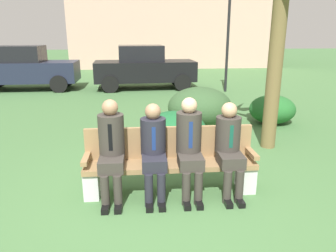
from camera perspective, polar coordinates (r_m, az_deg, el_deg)
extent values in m
plane|color=#45703F|center=(4.33, -1.18, -13.47)|extent=(80.00, 80.00, 0.00)
cube|color=#99754C|center=(4.39, 0.47, -6.93)|extent=(2.34, 0.44, 0.07)
cube|color=#99754C|center=(4.48, 0.24, -2.91)|extent=(2.34, 0.06, 0.45)
cube|color=#99754C|center=(4.39, -14.47, -5.61)|extent=(0.08, 0.44, 0.06)
cube|color=#99754C|center=(4.59, 14.73, -4.65)|extent=(0.08, 0.44, 0.06)
cube|color=silver|center=(4.52, -13.38, -9.84)|extent=(0.20, 0.37, 0.38)
cube|color=silver|center=(4.70, 13.71, -8.79)|extent=(0.20, 0.37, 0.38)
cube|color=#38332D|center=(4.19, -10.10, -6.67)|extent=(0.32, 0.38, 0.16)
cylinder|color=#38332D|center=(4.16, -11.22, -11.58)|extent=(0.11, 0.11, 0.45)
cylinder|color=#38332D|center=(4.15, -8.98, -11.57)|extent=(0.11, 0.11, 0.45)
cube|color=black|center=(4.20, -11.16, -14.26)|extent=(0.09, 0.22, 0.07)
cube|color=black|center=(4.19, -8.92, -14.25)|extent=(0.09, 0.22, 0.07)
cylinder|color=#38332D|center=(4.26, -10.12, -1.60)|extent=(0.34, 0.34, 0.56)
cube|color=black|center=(4.09, -10.32, -2.05)|extent=(0.05, 0.01, 0.36)
sphere|color=#9E7556|center=(4.16, -10.37, 3.28)|extent=(0.21, 0.21, 0.21)
cube|color=#23232D|center=(4.18, -2.50, -6.51)|extent=(0.32, 0.38, 0.16)
cylinder|color=#23232D|center=(4.13, -3.46, -11.46)|extent=(0.11, 0.11, 0.45)
cylinder|color=#23232D|center=(4.14, -1.20, -11.39)|extent=(0.11, 0.11, 0.45)
cube|color=black|center=(4.18, -3.38, -14.15)|extent=(0.09, 0.22, 0.07)
cube|color=black|center=(4.18, -1.12, -14.07)|extent=(0.09, 0.22, 0.07)
cylinder|color=#23232D|center=(4.25, -2.67, -1.84)|extent=(0.34, 0.34, 0.49)
cube|color=navy|center=(4.09, -2.58, -2.29)|extent=(0.05, 0.01, 0.31)
sphere|color=#9E7556|center=(4.16, -2.74, 2.62)|extent=(0.21, 0.21, 0.21)
cube|color=#38332D|center=(4.22, 4.05, -6.27)|extent=(0.32, 0.38, 0.16)
cylinder|color=#38332D|center=(4.17, 3.27, -11.19)|extent=(0.11, 0.11, 0.45)
cylinder|color=#38332D|center=(4.20, 5.48, -11.07)|extent=(0.11, 0.11, 0.45)
cube|color=black|center=(4.21, 3.35, -13.86)|extent=(0.09, 0.22, 0.07)
cube|color=black|center=(4.24, 5.55, -13.72)|extent=(0.09, 0.22, 0.07)
cylinder|color=#38332D|center=(4.29, 3.74, -1.20)|extent=(0.34, 0.34, 0.56)
cube|color=navy|center=(4.12, 4.09, -1.63)|extent=(0.05, 0.01, 0.36)
sphere|color=tan|center=(4.19, 3.84, 3.70)|extent=(0.21, 0.21, 0.21)
cube|color=#38332D|center=(4.34, 11.16, -5.92)|extent=(0.32, 0.38, 0.16)
cylinder|color=#38332D|center=(4.28, 10.59, -10.72)|extent=(0.11, 0.11, 0.45)
cylinder|color=#38332D|center=(4.32, 12.67, -10.56)|extent=(0.11, 0.11, 0.45)
cube|color=black|center=(4.32, 10.67, -13.33)|extent=(0.09, 0.22, 0.07)
cube|color=black|center=(4.36, 12.75, -13.14)|extent=(0.09, 0.22, 0.07)
cylinder|color=#38332D|center=(4.41, 10.70, -1.46)|extent=(0.34, 0.34, 0.49)
cube|color=#144C3D|center=(4.25, 11.30, -1.88)|extent=(0.05, 0.01, 0.31)
sphere|color=tan|center=(4.32, 10.93, 2.81)|extent=(0.21, 0.21, 0.21)
cylinder|color=brown|center=(6.23, 18.67, 10.53)|extent=(0.27, 0.27, 3.22)
ellipsoid|color=#355630|center=(7.52, 5.72, 3.39)|extent=(1.51, 1.38, 0.94)
ellipsoid|color=#1B5B2E|center=(5.96, 1.27, -0.95)|extent=(1.20, 1.10, 0.75)
ellipsoid|color=#246429|center=(8.20, 18.20, 2.85)|extent=(1.12, 1.02, 0.70)
cube|color=#1E2338|center=(13.62, -24.15, 8.88)|extent=(3.93, 1.65, 0.76)
cube|color=black|center=(13.61, -25.10, 11.65)|extent=(1.73, 1.40, 0.60)
cylinder|color=black|center=(14.08, -17.70, 8.17)|extent=(0.64, 0.15, 0.64)
cylinder|color=black|center=(12.56, -19.02, 7.14)|extent=(0.64, 0.15, 0.64)
cube|color=black|center=(12.78, -4.14, 9.84)|extent=(3.98, 1.78, 0.76)
cube|color=black|center=(12.71, -4.90, 12.87)|extent=(1.78, 1.46, 0.60)
cylinder|color=black|center=(13.76, 1.38, 8.75)|extent=(0.65, 0.18, 0.64)
cylinder|color=black|center=(12.24, 2.62, 7.78)|extent=(0.65, 0.18, 0.64)
cylinder|color=black|center=(13.57, -10.18, 8.40)|extent=(0.65, 0.18, 0.64)
cylinder|color=black|center=(12.03, -10.36, 7.38)|extent=(0.65, 0.18, 0.64)
cylinder|color=black|center=(12.19, 10.63, 14.18)|extent=(0.10, 0.10, 3.47)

